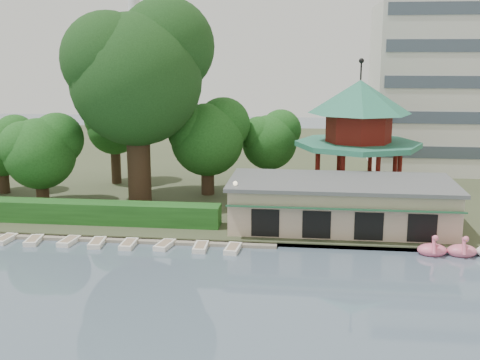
% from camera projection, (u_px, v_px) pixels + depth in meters
% --- Properties ---
extents(ground_plane, '(220.00, 220.00, 0.00)m').
position_uv_depth(ground_plane, '(159.00, 349.00, 30.50)').
color(ground_plane, slate).
rests_on(ground_plane, ground).
extents(shore, '(220.00, 70.00, 0.40)m').
position_uv_depth(shore, '(255.00, 162.00, 80.94)').
color(shore, '#424930').
rests_on(shore, ground).
extents(embankment, '(220.00, 0.60, 0.30)m').
position_uv_depth(embankment, '(214.00, 241.00, 47.26)').
color(embankment, gray).
rests_on(embankment, ground).
extents(dock, '(34.00, 1.60, 0.24)m').
position_uv_depth(dock, '(67.00, 237.00, 48.56)').
color(dock, gray).
rests_on(dock, ground).
extents(boathouse, '(18.60, 9.39, 3.90)m').
position_uv_depth(boathouse, '(341.00, 203.00, 50.17)').
color(boathouse, '#C1A790').
rests_on(boathouse, shore).
extents(pavilion, '(12.40, 12.40, 13.50)m').
position_uv_depth(pavilion, '(359.00, 128.00, 58.60)').
color(pavilion, '#C1A790').
rests_on(pavilion, shore).
extents(hedge, '(30.00, 2.00, 1.80)m').
position_uv_depth(hedge, '(48.00, 211.00, 51.87)').
color(hedge, '#20591D').
rests_on(hedge, shore).
extents(lamp_post, '(0.36, 0.36, 4.28)m').
position_uv_depth(lamp_post, '(235.00, 197.00, 48.07)').
color(lamp_post, black).
rests_on(lamp_post, shore).
extents(big_tree, '(13.67, 12.74, 19.50)m').
position_uv_depth(big_tree, '(138.00, 69.00, 56.13)').
color(big_tree, '#3A281C').
rests_on(big_tree, shore).
extents(small_trees, '(39.59, 16.48, 10.07)m').
position_uv_depth(small_trees, '(105.00, 139.00, 60.81)').
color(small_trees, '#3A281C').
rests_on(small_trees, shore).
extents(moored_rowboats, '(29.75, 2.73, 0.36)m').
position_uv_depth(moored_rowboats, '(52.00, 241.00, 47.28)').
color(moored_rowboats, white).
rests_on(moored_rowboats, ground).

